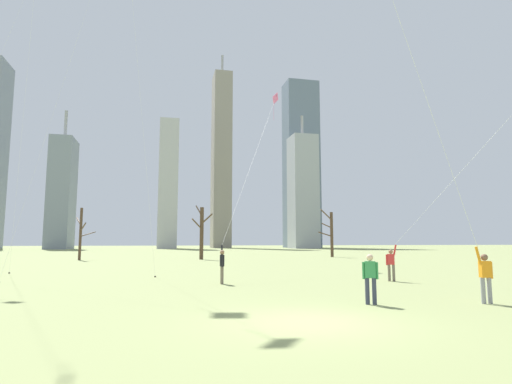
# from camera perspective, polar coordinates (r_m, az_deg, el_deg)

# --- Properties ---
(ground_plane) EXTENTS (400.00, 400.00, 0.00)m
(ground_plane) POSITION_cam_1_polar(r_m,az_deg,el_deg) (11.14, 7.25, -17.26)
(ground_plane) COLOR #848E56
(kite_flyer_far_back_teal) EXTENTS (8.21, 4.44, 11.61)m
(kite_flyer_far_back_teal) POSITION_cam_1_polar(r_m,az_deg,el_deg) (22.94, 20.77, -5.68)
(kite_flyer_far_back_teal) COLOR #726656
(kite_flyer_far_back_teal) RESTS_ON ground
(kite_flyer_foreground_right_green) EXTENTS (7.16, 0.58, 20.30)m
(kite_flyer_foreground_right_green) POSITION_cam_1_polar(r_m,az_deg,el_deg) (15.32, 24.45, 4.48)
(kite_flyer_foreground_right_green) COLOR gray
(kite_flyer_foreground_right_green) RESTS_ON ground
(kite_flyer_midfield_left_pink) EXTENTS (7.54, 16.00, 15.66)m
(kite_flyer_midfield_left_pink) POSITION_cam_1_polar(r_m,az_deg,el_deg) (23.29, -2.60, -3.48)
(kite_flyer_midfield_left_pink) COLOR #726656
(kite_flyer_midfield_left_pink) RESTS_ON ground
(bystander_far_off_by_trees) EXTENTS (0.47, 0.33, 1.62)m
(bystander_far_off_by_trees) POSITION_cam_1_polar(r_m,az_deg,el_deg) (14.37, 15.39, -11.06)
(bystander_far_off_by_trees) COLOR #33384C
(bystander_far_off_by_trees) RESTS_ON ground
(distant_kite_low_near_trees_white) EXTENTS (5.39, 0.89, 19.62)m
(distant_kite_low_near_trees_white) POSITION_cam_1_polar(r_m,az_deg,el_deg) (34.11, -30.53, 18.52)
(distant_kite_low_near_trees_white) COLOR white
(distant_kite_low_near_trees_white) RESTS_ON ground
(bare_tree_rightmost) EXTENTS (2.46, 1.92, 6.25)m
(bare_tree_rightmost) POSITION_cam_1_polar(r_m,az_deg,el_deg) (48.20, -7.46, -5.40)
(bare_tree_rightmost) COLOR #4C3828
(bare_tree_rightmost) RESTS_ON ground
(bare_tree_center) EXTENTS (2.27, 2.87, 5.74)m
(bare_tree_center) POSITION_cam_1_polar(r_m,az_deg,el_deg) (49.98, -22.86, -5.14)
(bare_tree_center) COLOR #4C3828
(bare_tree_center) RESTS_ON ground
(bare_tree_right_of_center) EXTENTS (1.99, 1.59, 6.29)m
(bare_tree_right_of_center) POSITION_cam_1_polar(r_m,az_deg,el_deg) (56.17, 10.23, -5.55)
(bare_tree_right_of_center) COLOR #4C3828
(bare_tree_right_of_center) RESTS_ON ground
(skyline_tall_tower) EXTENTS (5.71, 8.88, 63.82)m
(skyline_tall_tower) POSITION_cam_1_polar(r_m,az_deg,el_deg) (135.72, -4.77, 4.48)
(skyline_tall_tower) COLOR gray
(skyline_tall_tower) RESTS_ON ground
(skyline_wide_slab) EXTENTS (10.90, 8.39, 56.22)m
(skyline_wide_slab) POSITION_cam_1_polar(r_m,az_deg,el_deg) (141.70, 6.20, 3.86)
(skyline_wide_slab) COLOR slate
(skyline_wide_slab) RESTS_ON ground
(skyline_squat_block) EXTENTS (5.46, 10.78, 37.41)m
(skyline_squat_block) POSITION_cam_1_polar(r_m,az_deg,el_deg) (125.26, -11.97, 1.01)
(skyline_squat_block) COLOR #B2B2B7
(skyline_squat_block) RESTS_ON ground
(skyline_mid_tower_left) EXTENTS (5.73, 10.52, 38.10)m
(skyline_mid_tower_left) POSITION_cam_1_polar(r_m,az_deg,el_deg) (124.45, -25.04, -0.13)
(skyline_mid_tower_left) COLOR gray
(skyline_mid_tower_left) RESTS_ON ground
(skyline_short_annex) EXTENTS (7.45, 8.18, 40.03)m
(skyline_short_annex) POSITION_cam_1_polar(r_m,az_deg,el_deg) (124.69, 6.45, 0.07)
(skyline_short_annex) COLOR #9EA3AD
(skyline_short_annex) RESTS_ON ground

